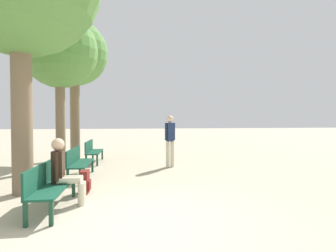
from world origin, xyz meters
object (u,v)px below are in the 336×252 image
bench_row_0 (48,183)px  person_seated (64,170)px  tree_row_1 (60,52)px  pedestrian_near (170,138)px  tree_row_2 (74,54)px  backpack (85,182)px  bench_row_2 (92,150)px  bench_row_1 (78,161)px

bench_row_0 → person_seated: size_ratio=1.25×
tree_row_1 → pedestrian_near: 4.61m
tree_row_2 → backpack: size_ratio=11.45×
bench_row_2 → tree_row_2: tree_row_2 is taller
bench_row_1 → tree_row_1: size_ratio=0.31×
bench_row_1 → bench_row_2: size_ratio=1.00×
bench_row_2 → pedestrian_near: pedestrian_near is taller
tree_row_1 → tree_row_2: bearing=90.0°
bench_row_0 → pedestrian_near: (2.76, 3.89, 0.52)m
bench_row_0 → backpack: size_ratio=3.20×
backpack → person_seated: bearing=-107.0°
backpack → pedestrian_near: 3.76m
bench_row_0 → tree_row_2: (-0.87, 6.35, 3.81)m
tree_row_2 → person_seated: size_ratio=4.49×
tree_row_2 → tree_row_1: bearing=-90.0°
backpack → tree_row_2: bearing=104.0°
bench_row_2 → pedestrian_near: size_ratio=0.91×
bench_row_1 → backpack: bearing=-73.5°
bench_row_2 → tree_row_1: size_ratio=0.31×
tree_row_1 → tree_row_2: (0.00, 2.19, 0.45)m
tree_row_2 → pedestrian_near: (3.63, -2.46, -3.29)m
backpack → pedestrian_near: size_ratio=0.29×
bench_row_0 → tree_row_1: 5.41m
pedestrian_near → tree_row_1: bearing=175.8°
bench_row_1 → backpack: bench_row_1 is taller
bench_row_0 → tree_row_2: tree_row_2 is taller
bench_row_1 → tree_row_1: (-0.87, 1.59, 3.36)m
tree_row_1 → pedestrian_near: (3.63, -0.26, -2.84)m
person_seated → tree_row_2: bearing=100.2°
bench_row_0 → bench_row_2: same height
person_seated → backpack: person_seated is taller
bench_row_2 → backpack: size_ratio=3.20×
bench_row_0 → bench_row_2: 5.13m
bench_row_0 → tree_row_1: size_ratio=0.31×
bench_row_1 → bench_row_2: 2.57m
bench_row_0 → backpack: 1.13m
bench_row_1 → tree_row_1: bearing=118.7°
bench_row_0 → pedestrian_near: pedestrian_near is taller
bench_row_1 → pedestrian_near: 3.10m
bench_row_2 → backpack: (0.46, -4.12, -0.23)m
bench_row_1 → tree_row_2: size_ratio=0.28×
bench_row_0 → bench_row_1: size_ratio=1.00×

